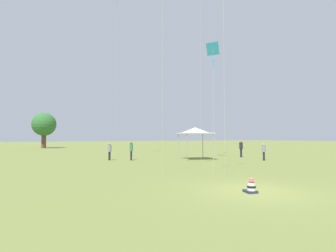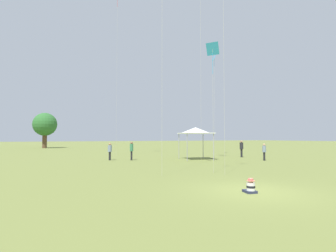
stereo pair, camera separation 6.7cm
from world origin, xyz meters
name	(u,v)px [view 1 (the left image)]	position (x,y,z in m)	size (l,w,h in m)	color
ground_plane	(254,191)	(0.00, 0.00, 0.00)	(300.00, 300.00, 0.00)	olive
seated_toddler	(251,187)	(-0.35, -0.20, 0.24)	(0.51, 0.58, 0.59)	#282D47
person_standing_0	(131,149)	(-0.20, 16.24, 1.09)	(0.43, 0.43, 1.80)	black
person_standing_1	(110,150)	(-2.11, 17.12, 0.98)	(0.41, 0.41, 1.66)	black
person_standing_2	(264,150)	(11.22, 10.56, 0.96)	(0.48, 0.48, 1.62)	black
person_standing_3	(241,147)	(12.07, 14.76, 1.11)	(0.55, 0.55, 1.86)	black
canopy_tent	(195,131)	(5.87, 14.33, 2.88)	(3.50, 3.50, 3.21)	white
kite_2	(213,54)	(1.72, 5.31, 7.52)	(0.76, 0.83, 8.18)	#339EDB
kite_5	(214,63)	(10.96, 18.26, 11.45)	(0.61, 0.86, 12.44)	#339EDB
distant_tree_1	(44,125)	(-7.99, 51.95, 4.87)	(4.80, 4.80, 7.35)	brown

